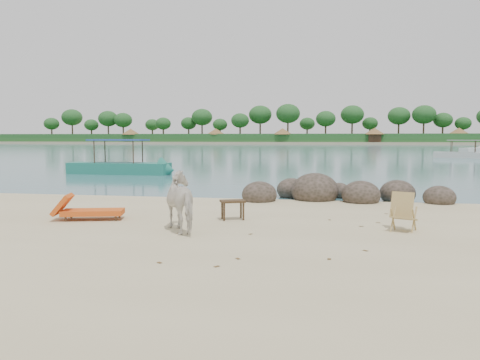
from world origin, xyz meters
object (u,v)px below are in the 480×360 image
object	(u,v)px
boulders	(334,193)
deck_chair	(404,214)
side_table	(233,211)
boat_near	(118,145)
cow	(185,203)
lounge_chair	(93,210)

from	to	relation	value
boulders	deck_chair	xyz separation A→B (m)	(1.29, -4.96, 0.19)
side_table	boulders	bearing A→B (deg)	37.24
side_table	boat_near	world-z (taller)	boat_near
boulders	cow	xyz separation A→B (m)	(-3.24, -5.69, 0.41)
cow	boat_near	xyz separation A→B (m)	(-8.36, 15.24, 0.94)
boulders	side_table	size ratio (longest dim) A/B	11.15
cow	boulders	bearing A→B (deg)	-156.51
boulders	boat_near	world-z (taller)	boat_near
cow	deck_chair	xyz separation A→B (m)	(4.53, 0.73, -0.23)
boulders	side_table	xyz separation A→B (m)	(-2.50, -4.22, 0.02)
side_table	lounge_chair	world-z (taller)	lounge_chair
side_table	lounge_chair	size ratio (longest dim) A/B	0.32
cow	boat_near	size ratio (longest dim) A/B	0.23
boulders	lounge_chair	xyz separation A→B (m)	(-5.80, -4.77, 0.05)
side_table	deck_chair	world-z (taller)	deck_chair
deck_chair	boat_near	bearing A→B (deg)	155.42
lounge_chair	side_table	bearing A→B (deg)	-5.27
side_table	boat_near	distance (m)	16.56
lounge_chair	cow	bearing A→B (deg)	-34.55
cow	lounge_chair	size ratio (longest dim) A/B	0.84
boulders	lounge_chair	world-z (taller)	boulders
side_table	deck_chair	distance (m)	3.86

